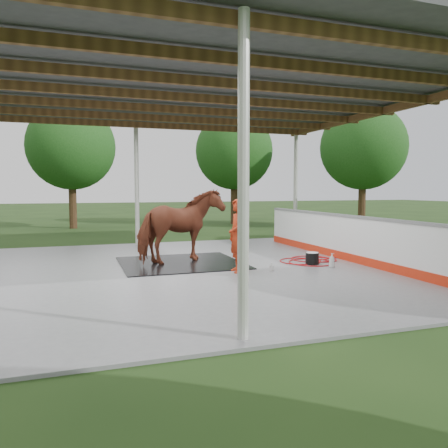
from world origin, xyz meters
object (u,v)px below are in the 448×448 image
object	(u,v)px
horse	(181,226)
wash_bucket	(312,258)
dasher_board	(344,238)
handler	(237,236)

from	to	relation	value
horse	wash_bucket	world-z (taller)	horse
dasher_board	horse	bearing A→B (deg)	169.65
dasher_board	wash_bucket	xyz separation A→B (m)	(-1.16, -0.42, -0.39)
dasher_board	wash_bucket	size ratio (longest dim) A/B	25.44
horse	handler	xyz separation A→B (m)	(0.90, -1.48, -0.12)
horse	wash_bucket	xyz separation A→B (m)	(2.93, -1.17, -0.76)
horse	wash_bucket	size ratio (longest dim) A/B	6.71
horse	handler	distance (m)	1.74
handler	horse	bearing A→B (deg)	-147.84
handler	wash_bucket	xyz separation A→B (m)	(2.03, 0.32, -0.64)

